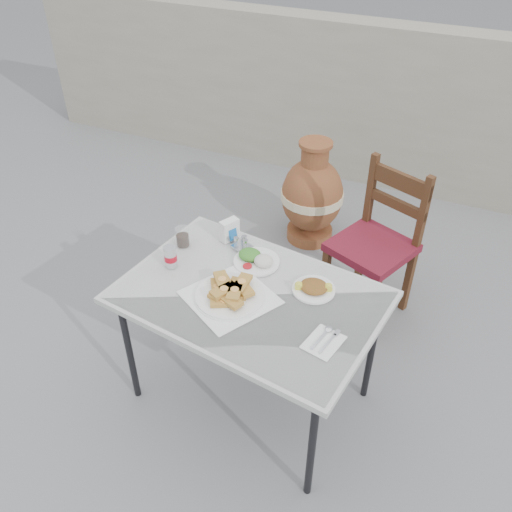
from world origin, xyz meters
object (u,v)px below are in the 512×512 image
at_px(pide_plate, 230,292).
at_px(soda_can, 171,257).
at_px(cafe_table, 250,302).
at_px(salad_rice_plate, 256,259).
at_px(chair, 376,242).
at_px(napkin_holder, 230,230).
at_px(cola_glass, 183,238).
at_px(condiment_caddy, 242,245).
at_px(salad_chopped_plate, 314,288).
at_px(terracotta_urn, 312,196).

height_order(pide_plate, soda_can, soda_can).
xyz_separation_m(cafe_table, salad_rice_plate, (-0.06, 0.21, 0.07)).
distance_m(cafe_table, chair, 0.96).
bearing_deg(napkin_holder, cafe_table, -25.21).
relative_size(cafe_table, soda_can, 11.47).
distance_m(salad_rice_plate, soda_can, 0.39).
bearing_deg(soda_can, pide_plate, -14.08).
bearing_deg(cola_glass, condiment_caddy, 18.21).
bearing_deg(salad_rice_plate, pide_plate, -90.63).
bearing_deg(cola_glass, cafe_table, -23.45).
distance_m(napkin_holder, condiment_caddy, 0.10).
relative_size(salad_chopped_plate, terracotta_urn, 0.26).
relative_size(salad_rice_plate, chair, 0.24).
bearing_deg(pide_plate, napkin_holder, 116.46).
bearing_deg(chair, condiment_caddy, -108.50).
bearing_deg(condiment_caddy, terracotta_urn, 91.28).
bearing_deg(condiment_caddy, cafe_table, -59.06).
distance_m(salad_rice_plate, cola_glass, 0.37).
xyz_separation_m(cafe_table, salad_chopped_plate, (0.24, 0.13, 0.06)).
distance_m(pide_plate, chair, 1.06).
height_order(pide_plate, salad_rice_plate, pide_plate).
distance_m(cola_glass, terracotta_urn, 1.28).
relative_size(cola_glass, napkin_holder, 0.87).
distance_m(soda_can, terracotta_urn, 1.43).
xyz_separation_m(soda_can, chair, (0.76, 0.85, -0.26)).
xyz_separation_m(cafe_table, pide_plate, (-0.07, -0.05, 0.08)).
height_order(pide_plate, terracotta_urn, pide_plate).
bearing_deg(cola_glass, salad_rice_plate, 2.90).
xyz_separation_m(chair, terracotta_urn, (-0.54, 0.51, -0.12)).
bearing_deg(cafe_table, soda_can, 175.77).
bearing_deg(napkin_holder, salad_rice_plate, -4.39).
height_order(cafe_table, condiment_caddy, condiment_caddy).
xyz_separation_m(soda_can, condiment_caddy, (0.24, 0.25, -0.03)).
xyz_separation_m(pide_plate, cola_glass, (-0.37, 0.24, 0.01)).
relative_size(salad_rice_plate, condiment_caddy, 1.84).
bearing_deg(soda_can, cafe_table, -4.23).
xyz_separation_m(cafe_table, chair, (0.35, 0.88, -0.16)).
distance_m(condiment_caddy, chair, 0.83).
height_order(salad_chopped_plate, condiment_caddy, condiment_caddy).
height_order(salad_rice_plate, soda_can, soda_can).
bearing_deg(pide_plate, chair, 65.87).
height_order(pide_plate, chair, chair).
relative_size(soda_can, napkin_holder, 0.96).
xyz_separation_m(salad_chopped_plate, napkin_holder, (-0.49, 0.19, 0.04)).
bearing_deg(chair, salad_rice_plate, -99.56).
bearing_deg(chair, cafe_table, -89.58).
bearing_deg(chair, pide_plate, -91.96).
height_order(soda_can, cola_glass, soda_can).
bearing_deg(chair, cola_glass, -116.54).
bearing_deg(chair, napkin_holder, -115.10).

